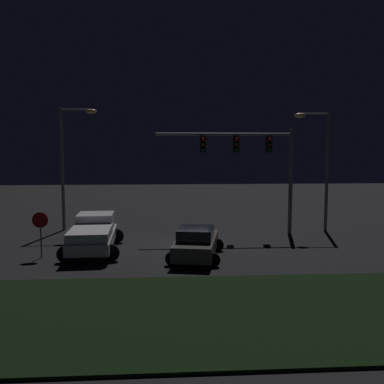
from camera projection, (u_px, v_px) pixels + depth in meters
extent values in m
plane|color=black|center=(187.00, 245.00, 23.15)|extent=(80.00, 80.00, 0.00)
cube|color=black|center=(203.00, 312.00, 13.44)|extent=(22.45, 7.34, 0.10)
cube|color=silver|center=(93.00, 239.00, 21.50)|extent=(2.24, 5.48, 0.55)
cube|color=silver|center=(96.00, 221.00, 22.61)|extent=(1.92, 1.98, 0.85)
cube|color=black|center=(96.00, 219.00, 22.60)|extent=(1.83, 1.60, 0.51)
cube|color=silver|center=(90.00, 233.00, 20.39)|extent=(2.05, 3.11, 0.45)
cylinder|color=black|center=(79.00, 237.00, 23.34)|extent=(0.80, 0.22, 0.80)
cylinder|color=black|center=(117.00, 236.00, 23.57)|extent=(0.80, 0.22, 0.80)
cylinder|color=black|center=(66.00, 254.00, 19.50)|extent=(0.80, 0.22, 0.80)
cylinder|color=black|center=(111.00, 253.00, 19.72)|extent=(0.80, 0.22, 0.80)
cube|color=#514C47|center=(196.00, 245.00, 20.34)|extent=(2.60, 4.66, 0.70)
cube|color=black|center=(196.00, 234.00, 20.03)|extent=(1.95, 2.27, 0.55)
cylinder|color=black|center=(182.00, 244.00, 21.96)|extent=(0.64, 0.22, 0.64)
cylinder|color=black|center=(217.00, 245.00, 21.73)|extent=(0.64, 0.22, 0.64)
cylinder|color=black|center=(172.00, 259.00, 19.01)|extent=(0.64, 0.22, 0.64)
cylinder|color=black|center=(213.00, 260.00, 18.78)|extent=(0.64, 0.22, 0.64)
cylinder|color=slate|center=(291.00, 181.00, 25.84)|extent=(0.24, 0.24, 6.50)
cylinder|color=slate|center=(224.00, 134.00, 25.29)|extent=(8.20, 0.18, 0.18)
cube|color=black|center=(269.00, 144.00, 25.53)|extent=(0.32, 0.44, 0.95)
sphere|color=red|center=(270.00, 139.00, 25.27)|extent=(0.22, 0.22, 0.22)
sphere|color=#59380A|center=(270.00, 144.00, 25.30)|extent=(0.22, 0.22, 0.22)
sphere|color=#0C4719|center=(270.00, 149.00, 25.33)|extent=(0.22, 0.22, 0.22)
cube|color=black|center=(236.00, 144.00, 25.40)|extent=(0.32, 0.44, 0.95)
sphere|color=red|center=(237.00, 139.00, 25.14)|extent=(0.22, 0.22, 0.22)
sphere|color=#59380A|center=(237.00, 144.00, 25.17)|extent=(0.22, 0.22, 0.22)
sphere|color=#0C4719|center=(237.00, 149.00, 25.20)|extent=(0.22, 0.22, 0.22)
cube|color=black|center=(203.00, 144.00, 25.27)|extent=(0.32, 0.44, 0.95)
sphere|color=red|center=(203.00, 139.00, 25.01)|extent=(0.22, 0.22, 0.22)
sphere|color=#59380A|center=(203.00, 144.00, 25.04)|extent=(0.22, 0.22, 0.22)
sphere|color=#0C4719|center=(203.00, 149.00, 25.07)|extent=(0.22, 0.22, 0.22)
cylinder|color=slate|center=(62.00, 169.00, 27.02)|extent=(0.20, 0.20, 7.85)
cylinder|color=slate|center=(76.00, 110.00, 26.70)|extent=(1.92, 0.12, 0.12)
ellipsoid|color=#F9CC72|center=(91.00, 111.00, 26.78)|extent=(0.70, 0.44, 0.30)
cylinder|color=slate|center=(327.00, 172.00, 26.60)|extent=(0.20, 0.20, 7.54)
cylinder|color=slate|center=(314.00, 114.00, 26.17)|extent=(1.84, 0.12, 0.12)
ellipsoid|color=#F9CC72|center=(300.00, 115.00, 26.12)|extent=(0.70, 0.44, 0.30)
cylinder|color=slate|center=(41.00, 235.00, 20.29)|extent=(0.07, 0.07, 2.20)
cylinder|color=#B20C0F|center=(40.00, 220.00, 20.18)|extent=(0.76, 0.03, 0.76)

